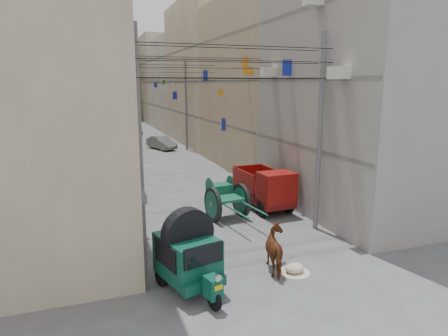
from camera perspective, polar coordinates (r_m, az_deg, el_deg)
name	(u,v)px	position (r m, az deg, el deg)	size (l,w,h in m)	color
ground	(320,322)	(11.24, 13.58, -20.66)	(140.00, 140.00, 0.00)	#4C4D4F
building_row_left	(51,79)	(42.05, -23.50, 11.53)	(8.00, 62.00, 14.00)	#BCA98E
building_row_right	(212,80)	(44.06, -1.80, 12.45)	(8.00, 62.00, 14.00)	gray
end_cap_building	(113,82)	(74.04, -15.61, 11.81)	(22.00, 10.00, 13.00)	tan
shutters_left	(122,185)	(18.82, -14.40, -2.33)	(0.18, 14.40, 2.88)	#47484C
signboards	(160,120)	(30.10, -9.14, 6.83)	(8.22, 40.52, 5.67)	silver
ac_units	(303,50)	(18.01, 11.20, 16.26)	(0.70, 6.55, 3.35)	beige
utility_poles	(173,117)	(25.50, -7.24, 7.29)	(7.40, 22.20, 8.00)	#5E5E61
overhead_cables	(182,70)	(22.90, -5.99, 13.75)	(7.40, 22.52, 1.12)	black
auto_rickshaw	(188,254)	(11.99, -5.12, -12.09)	(2.00, 2.81, 1.91)	black
tonga_cart	(227,202)	(18.05, 0.49, -4.83)	(1.78, 3.55, 1.54)	black
mini_truck	(267,191)	(19.29, 6.22, -3.25)	(1.85, 3.74, 2.05)	black
second_cart	(220,187)	(21.44, -0.52, -2.66)	(1.39, 1.25, 1.15)	#13543E
feed_sack	(294,268)	(13.49, 10.03, -13.91)	(0.63, 0.50, 0.31)	beige
horse	(278,250)	(13.33, 7.71, -11.54)	(0.77, 1.69, 1.43)	brown
distant_car_white	(127,151)	(34.06, -13.75, 2.36)	(1.35, 3.36, 1.15)	#B8B8B8
distant_car_grey	(161,143)	(38.08, -8.93, 3.59)	(1.29, 3.71, 1.22)	#5C625E
distant_car_green	(133,130)	(49.72, -12.91, 5.25)	(1.50, 3.70, 1.07)	#1F5B43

